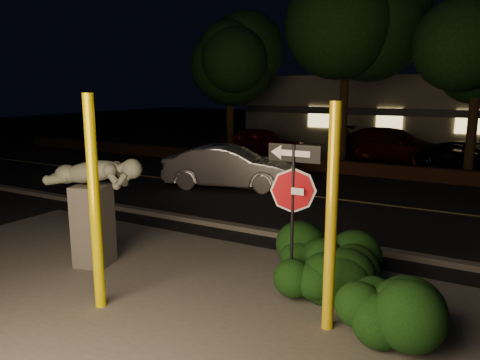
% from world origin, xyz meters
% --- Properties ---
extents(ground, '(90.00, 90.00, 0.00)m').
position_xyz_m(ground, '(0.00, 10.00, 0.00)').
color(ground, black).
rests_on(ground, ground).
extents(patio, '(14.00, 6.00, 0.02)m').
position_xyz_m(patio, '(0.00, -1.00, 0.01)').
color(patio, '#4C4944').
rests_on(patio, ground).
extents(road, '(80.00, 8.00, 0.01)m').
position_xyz_m(road, '(0.00, 7.00, 0.01)').
color(road, black).
rests_on(road, ground).
extents(lane_marking, '(80.00, 0.12, 0.00)m').
position_xyz_m(lane_marking, '(0.00, 7.00, 0.02)').
color(lane_marking, '#B7AA49').
rests_on(lane_marking, road).
extents(curb, '(80.00, 0.25, 0.12)m').
position_xyz_m(curb, '(0.00, 2.90, 0.06)').
color(curb, '#4C4944').
rests_on(curb, ground).
extents(brick_wall, '(40.00, 0.35, 0.50)m').
position_xyz_m(brick_wall, '(0.00, 11.30, 0.25)').
color(brick_wall, '#462516').
rests_on(brick_wall, ground).
extents(parking_lot, '(40.00, 12.00, 0.01)m').
position_xyz_m(parking_lot, '(0.00, 17.00, 0.01)').
color(parking_lot, black).
rests_on(parking_lot, ground).
extents(building, '(22.00, 10.20, 4.00)m').
position_xyz_m(building, '(0.00, 24.99, 2.00)').
color(building, '#686553').
rests_on(building, ground).
extents(tree_far_a, '(4.60, 4.60, 7.43)m').
position_xyz_m(tree_far_a, '(-8.00, 13.00, 5.34)').
color(tree_far_a, black).
rests_on(tree_far_a, ground).
extents(tree_far_b, '(5.20, 5.20, 8.41)m').
position_xyz_m(tree_far_b, '(-2.50, 13.20, 6.05)').
color(tree_far_b, black).
rests_on(tree_far_b, ground).
extents(yellow_pole_left, '(0.16, 0.16, 3.28)m').
position_xyz_m(yellow_pole_left, '(-1.66, -1.62, 1.64)').
color(yellow_pole_left, '#F7DF00').
rests_on(yellow_pole_left, ground).
extents(yellow_pole_right, '(0.16, 0.16, 3.19)m').
position_xyz_m(yellow_pole_right, '(1.63, -0.53, 1.60)').
color(yellow_pole_right, yellow).
rests_on(yellow_pole_right, ground).
extents(signpost, '(0.85, 0.05, 2.51)m').
position_xyz_m(signpost, '(0.80, 0.10, 1.78)').
color(signpost, black).
rests_on(signpost, ground).
extents(sculpture, '(1.95, 1.02, 2.10)m').
position_xyz_m(sculpture, '(-3.01, -0.40, 1.29)').
color(sculpture, '#4C4944').
rests_on(sculpture, ground).
extents(hedge_center, '(2.35, 1.54, 1.12)m').
position_xyz_m(hedge_center, '(1.00, 0.87, 0.56)').
color(hedge_center, black).
rests_on(hedge_center, ground).
extents(hedge_right, '(1.80, 1.20, 1.08)m').
position_xyz_m(hedge_right, '(1.28, 0.30, 0.54)').
color(hedge_right, black).
rests_on(hedge_right, ground).
extents(hedge_far_right, '(1.70, 1.12, 1.14)m').
position_xyz_m(hedge_far_right, '(2.34, -0.50, 0.57)').
color(hedge_far_right, black).
rests_on(hedge_far_right, ground).
extents(silver_sedan, '(4.60, 2.70, 1.43)m').
position_xyz_m(silver_sedan, '(-4.37, 6.85, 0.72)').
color(silver_sedan, silver).
rests_on(silver_sedan, ground).
extents(parked_car_red, '(4.16, 1.72, 1.41)m').
position_xyz_m(parked_car_red, '(-6.71, 13.87, 0.70)').
color(parked_car_red, maroon).
rests_on(parked_car_red, ground).
extents(parked_car_darkred, '(5.54, 3.07, 1.52)m').
position_xyz_m(parked_car_darkred, '(-0.84, 15.24, 0.76)').
color(parked_car_darkred, '#380905').
rests_on(parked_car_darkred, ground).
extents(parked_car_dark, '(4.84, 3.72, 1.22)m').
position_xyz_m(parked_car_dark, '(2.60, 14.02, 0.61)').
color(parked_car_dark, black).
rests_on(parked_car_dark, ground).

